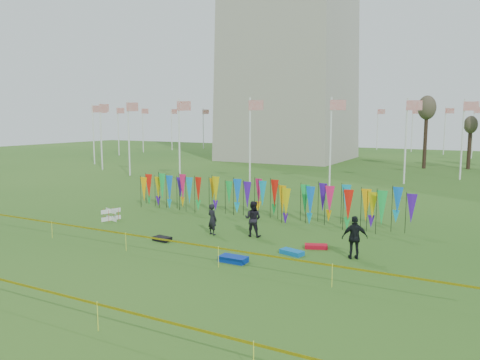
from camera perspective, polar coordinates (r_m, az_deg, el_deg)
The scene contains 13 objects.
ground at distance 22.47m, azimuth -7.94°, elevation -8.46°, with size 160.00×160.00×0.00m, color #255217.
flagpole_ring at distance 70.70m, azimuth 6.00°, elevation 5.81°, with size 57.40×56.16×8.00m.
banner_row at distance 28.98m, azimuth 2.20°, elevation -1.85°, with size 18.64×0.64×2.31m.
caution_tape_near at distance 21.49m, azimuth -10.35°, elevation -7.11°, with size 26.00×0.02×0.90m.
caution_tape_far at distance 17.02m, azimuth -24.88°, elevation -11.69°, with size 26.00×0.02×0.90m.
box_kite at distance 29.40m, azimuth -15.44°, elevation -4.10°, with size 0.66×0.66×0.73m.
person_left at distance 24.95m, azimuth -3.39°, elevation -4.80°, with size 0.61×0.44×1.67m, color black.
person_mid at distance 24.54m, azimuth 1.59°, elevation -4.74°, with size 0.92×0.57×1.88m, color black.
person_right at distance 21.31m, azimuth 13.81°, elevation -6.83°, with size 1.13×0.64×1.92m, color black.
kite_bag_blue at distance 20.49m, azimuth -0.81°, elevation -9.62°, with size 1.21×0.63×0.25m, color #092D9E.
kite_bag_red at distance 22.81m, azimuth 9.26°, elevation -8.00°, with size 1.06×0.49×0.19m, color red.
kite_bag_black at distance 24.17m, azimuth -9.46°, elevation -7.09°, with size 0.91×0.53×0.21m, color black.
kite_bag_teal at distance 21.70m, azimuth 6.33°, elevation -8.74°, with size 1.08×0.51×0.21m, color #0D69B8.
Camera 1 is at (12.84, -17.37, 6.21)m, focal length 35.00 mm.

